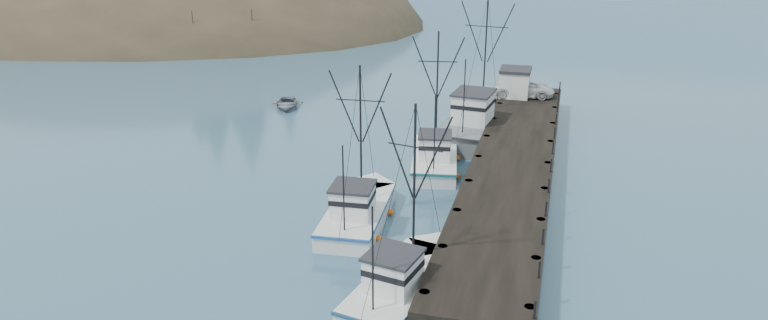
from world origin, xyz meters
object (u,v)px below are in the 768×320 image
(pier, at_px, (513,163))
(pickup_truck, at_px, (524,88))
(pier_shed, at_px, (515,82))
(trawler_far, at_px, (435,156))
(work_vessel, at_px, (478,122))
(trawler_near, at_px, (405,281))
(motorboat, at_px, (287,107))
(trawler_mid, at_px, (358,210))

(pier, xyz_separation_m, pickup_truck, (-0.56, 18.00, 1.13))
(pier, relative_size, pier_shed, 13.75)
(pickup_truck, bearing_deg, trawler_far, 153.52)
(trawler_far, bearing_deg, pier, -18.34)
(work_vessel, distance_m, pickup_truck, 7.96)
(trawler_near, bearing_deg, pier, 76.45)
(pier_shed, relative_size, pickup_truck, 0.54)
(trawler_near, height_order, work_vessel, work_vessel)
(trawler_far, height_order, motorboat, trawler_far)
(trawler_near, bearing_deg, pier_shed, 85.63)
(trawler_mid, relative_size, trawler_far, 0.98)
(trawler_near, relative_size, pickup_truck, 1.86)
(trawler_mid, distance_m, motorboat, 28.42)
(pier, xyz_separation_m, pier_shed, (-1.49, 18.00, 1.73))
(trawler_near, distance_m, trawler_far, 19.65)
(trawler_mid, xyz_separation_m, pier_shed, (7.86, 27.36, 2.60))
(trawler_near, relative_size, trawler_mid, 1.01)
(work_vessel, height_order, pier_shed, work_vessel)
(trawler_near, relative_size, pier_shed, 3.44)
(pickup_truck, bearing_deg, pier, 175.39)
(trawler_far, relative_size, motorboat, 2.29)
(pier, height_order, pickup_truck, pickup_truck)
(trawler_mid, bearing_deg, work_vessel, 75.62)
(work_vessel, xyz_separation_m, pickup_truck, (3.56, 6.94, 1.60))
(trawler_far, bearing_deg, trawler_near, -83.65)
(pier, height_order, work_vessel, work_vessel)
(pier, bearing_deg, trawler_mid, -134.98)
(trawler_near, xyz_separation_m, trawler_far, (-2.17, 19.53, 0.00))
(pier, bearing_deg, trawler_far, 161.66)
(pier, xyz_separation_m, work_vessel, (-4.11, 11.06, -0.46))
(trawler_mid, bearing_deg, pier_shed, 73.97)
(trawler_near, height_order, pickup_truck, trawler_near)
(trawler_far, xyz_separation_m, pier_shed, (4.88, 15.89, 2.60))
(pier, distance_m, trawler_near, 17.93)
(trawler_near, xyz_separation_m, work_vessel, (0.08, 28.48, 0.41))
(trawler_mid, relative_size, motorboat, 2.24)
(trawler_mid, relative_size, pier_shed, 3.42)
(pier_shed, distance_m, pickup_truck, 1.11)
(trawler_far, relative_size, pier_shed, 3.49)
(trawler_near, bearing_deg, motorboat, 122.46)
(pier, relative_size, motorboat, 9.01)
(pier, distance_m, trawler_mid, 13.25)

